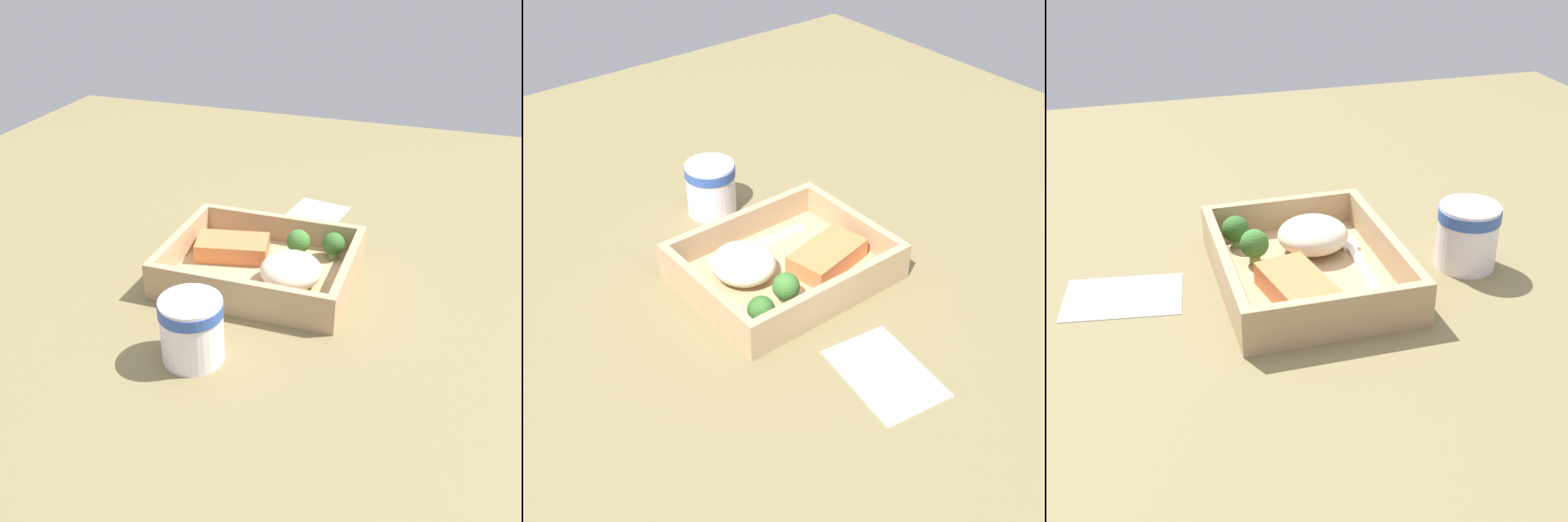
% 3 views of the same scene
% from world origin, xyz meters
% --- Properties ---
extents(ground_plane, '(1.60, 1.60, 0.02)m').
position_xyz_m(ground_plane, '(0.00, 0.00, -0.01)').
color(ground_plane, olive).
extents(takeout_tray, '(0.27, 0.21, 0.01)m').
position_xyz_m(takeout_tray, '(0.00, 0.00, 0.01)').
color(takeout_tray, tan).
rests_on(takeout_tray, ground_plane).
extents(tray_rim, '(0.27, 0.21, 0.04)m').
position_xyz_m(tray_rim, '(0.00, 0.00, 0.03)').
color(tray_rim, tan).
rests_on(tray_rim, takeout_tray).
extents(salmon_fillet, '(0.12, 0.08, 0.03)m').
position_xyz_m(salmon_fillet, '(-0.05, 0.03, 0.03)').
color(salmon_fillet, '#DA7542').
rests_on(salmon_fillet, takeout_tray).
extents(mashed_potatoes, '(0.09, 0.09, 0.04)m').
position_xyz_m(mashed_potatoes, '(0.05, -0.02, 0.03)').
color(mashed_potatoes, beige).
rests_on(mashed_potatoes, takeout_tray).
extents(broccoli_floret_1, '(0.04, 0.04, 0.04)m').
position_xyz_m(broccoli_floret_1, '(0.04, 0.06, 0.04)').
color(broccoli_floret_1, '#789954').
rests_on(broccoli_floret_1, takeout_tray).
extents(broccoli_floret_2, '(0.03, 0.03, 0.04)m').
position_xyz_m(broccoli_floret_2, '(0.09, 0.07, 0.03)').
color(broccoli_floret_2, '#84A85E').
rests_on(broccoli_floret_2, takeout_tray).
extents(fork, '(0.16, 0.02, 0.00)m').
position_xyz_m(fork, '(0.00, -0.07, 0.01)').
color(fork, white).
rests_on(fork, takeout_tray).
extents(paper_cup, '(0.08, 0.08, 0.08)m').
position_xyz_m(paper_cup, '(-0.02, -0.20, 0.05)').
color(paper_cup, white).
rests_on(paper_cup, ground_plane).
extents(receipt_slip, '(0.11, 0.15, 0.00)m').
position_xyz_m(receipt_slip, '(0.02, 0.22, 0.00)').
color(receipt_slip, white).
rests_on(receipt_slip, ground_plane).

